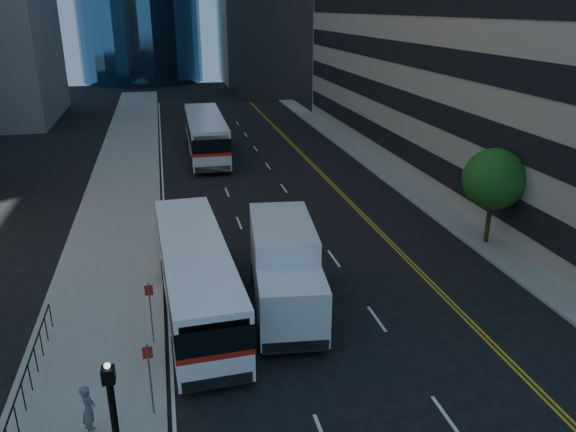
# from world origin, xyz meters

# --- Properties ---
(ground) EXTENTS (160.00, 160.00, 0.00)m
(ground) POSITION_xyz_m (0.00, 0.00, 0.00)
(ground) COLOR black
(ground) RESTS_ON ground
(sidewalk_west) EXTENTS (5.00, 90.00, 0.15)m
(sidewalk_west) POSITION_xyz_m (-10.50, 25.00, 0.07)
(sidewalk_west) COLOR gray
(sidewalk_west) RESTS_ON ground
(sidewalk_east) EXTENTS (2.00, 90.00, 0.15)m
(sidewalk_east) POSITION_xyz_m (9.00, 25.00, 0.07)
(sidewalk_east) COLOR gray
(sidewalk_east) RESTS_ON ground
(street_tree) EXTENTS (3.20, 3.20, 5.10)m
(street_tree) POSITION_xyz_m (9.00, 8.00, 3.64)
(street_tree) COLOR #332114
(street_tree) RESTS_ON sidewalk_east
(bus_front) EXTENTS (3.07, 11.80, 3.02)m
(bus_front) POSITION_xyz_m (-6.60, 4.37, 1.65)
(bus_front) COLOR white
(bus_front) RESTS_ON ground
(bus_rear) EXTENTS (3.07, 13.29, 3.42)m
(bus_rear) POSITION_xyz_m (-4.00, 30.42, 1.87)
(bus_rear) COLOR silver
(bus_rear) RESTS_ON ground
(box_truck) EXTENTS (3.33, 7.61, 3.53)m
(box_truck) POSITION_xyz_m (-2.99, 3.69, 1.86)
(box_truck) COLOR silver
(box_truck) RESTS_ON ground
(pedestrian) EXTENTS (0.44, 0.63, 1.64)m
(pedestrian) POSITION_xyz_m (-10.19, -2.46, 0.97)
(pedestrian) COLOR #5B5B62
(pedestrian) RESTS_ON sidewalk_west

